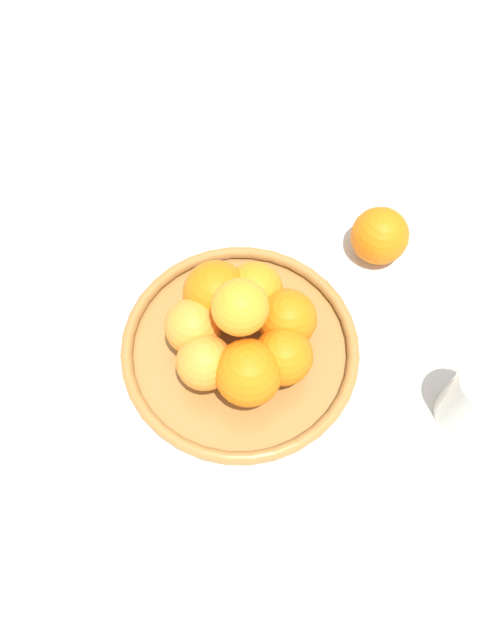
# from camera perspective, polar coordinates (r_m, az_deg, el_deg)

# --- Properties ---
(ground_plane) EXTENTS (4.00, 4.00, 0.00)m
(ground_plane) POSITION_cam_1_polar(r_m,az_deg,el_deg) (0.78, 0.00, -3.05)
(ground_plane) COLOR beige
(fruit_bowl) EXTENTS (0.29, 0.29, 0.03)m
(fruit_bowl) POSITION_cam_1_polar(r_m,az_deg,el_deg) (0.77, 0.00, -2.62)
(fruit_bowl) COLOR #A57238
(fruit_bowl) RESTS_ON ground_plane
(orange_pile) EXTENTS (0.18, 0.18, 0.12)m
(orange_pile) POSITION_cam_1_polar(r_m,az_deg,el_deg) (0.72, 0.07, -0.64)
(orange_pile) COLOR orange
(orange_pile) RESTS_ON fruit_bowl
(stray_orange) EXTENTS (0.08, 0.08, 0.08)m
(stray_orange) POSITION_cam_1_polar(r_m,az_deg,el_deg) (0.85, 12.65, 7.52)
(stray_orange) COLOR orange
(stray_orange) RESTS_ON ground_plane
(drinking_glass) EXTENTS (0.06, 0.06, 0.10)m
(drinking_glass) POSITION_cam_1_polar(r_m,az_deg,el_deg) (0.75, 20.60, -6.79)
(drinking_glass) COLOR silver
(drinking_glass) RESTS_ON ground_plane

